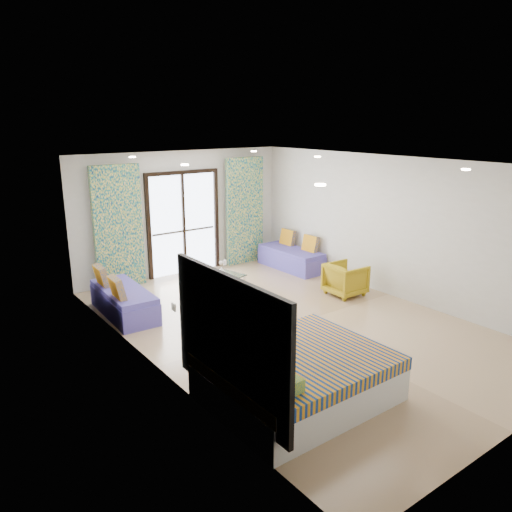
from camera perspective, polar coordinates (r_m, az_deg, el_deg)
floor at (r=8.53m, az=4.22°, el=-7.79°), size 5.00×7.50×0.01m
ceiling at (r=7.86m, az=4.61°, el=10.60°), size 5.00×7.50×0.01m
wall_back at (r=11.12m, az=-8.39°, el=4.89°), size 5.00×0.01×2.70m
wall_left at (r=6.77m, az=-11.80°, el=-2.14°), size 0.01×7.50×2.70m
wall_right at (r=9.87m, az=15.46°, el=3.15°), size 0.01×7.50×2.70m
balcony_door at (r=11.12m, az=-8.30°, el=4.40°), size 1.76×0.08×2.28m
balcony_rail at (r=11.19m, az=-8.26°, el=2.86°), size 1.52×0.03×0.04m
curtain_left at (r=10.35m, az=-15.45°, el=3.13°), size 1.00×0.10×2.50m
curtain_right at (r=11.79m, az=-1.30°, el=5.15°), size 1.00×0.10×2.50m
downlight_a at (r=5.46m, az=7.36°, el=8.08°), size 0.12×0.12×0.02m
downlight_b at (r=7.66m, az=22.86°, el=9.11°), size 0.12×0.12×0.02m
downlight_c at (r=7.89m, az=-8.14°, el=10.29°), size 0.12×0.12×0.02m
downlight_d at (r=9.54m, az=7.04°, el=11.20°), size 0.12×0.12×0.02m
downlight_e at (r=9.68m, az=-13.95°, el=10.93°), size 0.12×0.12×0.02m
downlight_f at (r=11.08m, az=-0.24°, el=11.89°), size 0.12×0.12×0.02m
headboard at (r=5.44m, az=-3.11°, el=-9.69°), size 0.06×2.10×1.50m
switch_plate at (r=6.43m, az=-9.39°, el=-5.80°), size 0.02×0.10×0.10m
bed at (r=6.31m, az=4.64°, el=-13.52°), size 2.13×1.74×0.73m
daybed_left at (r=9.12m, az=-14.94°, el=-4.93°), size 0.73×1.74×0.85m
daybed_right at (r=11.54m, az=4.08°, el=-0.18°), size 0.68×1.68×0.82m
coffee_table at (r=9.66m, az=-3.78°, el=-2.49°), size 0.81×0.81×0.76m
vase at (r=9.53m, az=-3.97°, el=-1.86°), size 0.25×0.25×0.19m
armchair at (r=9.93m, az=10.21°, el=-2.45°), size 0.66×0.70×0.69m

